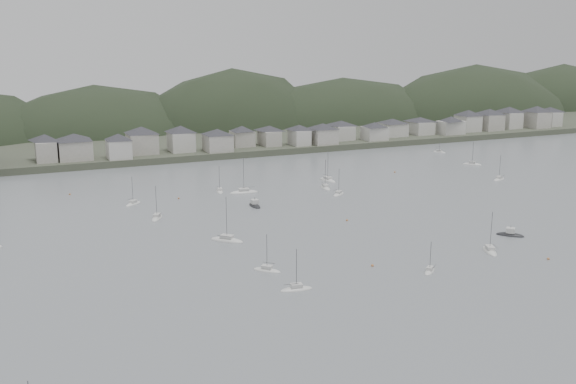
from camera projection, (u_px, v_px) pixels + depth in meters
name	position (u px, v px, depth m)	size (l,w,h in m)	color
ground	(432.00, 293.00, 133.54)	(900.00, 900.00, 0.00)	slate
far_shore_land	(145.00, 127.00, 395.48)	(900.00, 250.00, 3.00)	#383D2D
forested_ridge	(163.00, 152.00, 377.54)	(851.55, 103.94, 102.57)	black
waterfront_town	(292.00, 133.00, 314.71)	(451.48, 28.46, 12.92)	#9D9A90
moored_fleet	(255.00, 220.00, 188.37)	(267.19, 172.76, 14.01)	silver
motor_launch_near	(510.00, 235.00, 173.56)	(7.07, 7.31, 3.80)	black
motor_launch_far	(255.00, 205.00, 205.36)	(2.81, 7.65, 3.83)	black
mooring_buoys	(321.00, 220.00, 188.65)	(187.04, 121.16, 0.70)	#AF6C3A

